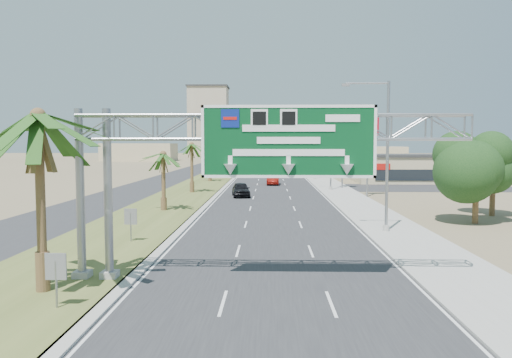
{
  "coord_description": "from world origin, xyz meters",
  "views": [
    {
      "loc": [
        -0.3,
        -11.07,
        5.92
      ],
      "look_at": [
        -0.93,
        13.05,
        4.2
      ],
      "focal_mm": 35.0,
      "sensor_mm": 36.0,
      "label": 1
    }
  ],
  "objects_px": {
    "sign_gantry": "(251,140)",
    "pole_sign_blue": "(343,146)",
    "pole_sign_red_near": "(368,130)",
    "store_building": "(414,169)",
    "car_far": "(251,170)",
    "signal_mast": "(302,150)",
    "car_mid_lane": "(273,179)",
    "palm_near": "(38,117)",
    "pole_sign_red_far": "(320,143)",
    "car_left_lane": "(241,190)",
    "car_right_lane": "(297,172)"
  },
  "relations": [
    {
      "from": "sign_gantry",
      "to": "pole_sign_blue",
      "type": "relative_size",
      "value": 2.19
    },
    {
      "from": "pole_sign_red_near",
      "to": "pole_sign_blue",
      "type": "xyz_separation_m",
      "value": [
        -1.28,
        10.3,
        -1.78
      ]
    },
    {
      "from": "store_building",
      "to": "car_far",
      "type": "bearing_deg",
      "value": 138.87
    },
    {
      "from": "signal_mast",
      "to": "car_mid_lane",
      "type": "xyz_separation_m",
      "value": [
        -4.92,
        -11.48,
        -4.05
      ]
    },
    {
      "from": "palm_near",
      "to": "pole_sign_blue",
      "type": "relative_size",
      "value": 1.09
    },
    {
      "from": "store_building",
      "to": "pole_sign_red_far",
      "type": "xyz_separation_m",
      "value": [
        -13.0,
        14.7,
        3.95
      ]
    },
    {
      "from": "car_mid_lane",
      "to": "pole_sign_red_near",
      "type": "relative_size",
      "value": 0.52
    },
    {
      "from": "palm_near",
      "to": "store_building",
      "type": "xyz_separation_m",
      "value": [
        31.2,
        58.0,
        -4.93
      ]
    },
    {
      "from": "store_building",
      "to": "car_left_lane",
      "type": "height_order",
      "value": "store_building"
    },
    {
      "from": "car_far",
      "to": "pole_sign_red_near",
      "type": "bearing_deg",
      "value": -64.19
    },
    {
      "from": "car_left_lane",
      "to": "car_mid_lane",
      "type": "relative_size",
      "value": 0.96
    },
    {
      "from": "signal_mast",
      "to": "pole_sign_blue",
      "type": "bearing_deg",
      "value": -76.19
    },
    {
      "from": "sign_gantry",
      "to": "signal_mast",
      "type": "relative_size",
      "value": 1.63
    },
    {
      "from": "car_far",
      "to": "pole_sign_red_near",
      "type": "xyz_separation_m",
      "value": [
        14.6,
        -44.06,
        6.8
      ]
    },
    {
      "from": "car_right_lane",
      "to": "pole_sign_red_near",
      "type": "bearing_deg",
      "value": -81.32
    },
    {
      "from": "store_building",
      "to": "pole_sign_red_far",
      "type": "height_order",
      "value": "pole_sign_red_far"
    },
    {
      "from": "store_building",
      "to": "pole_sign_blue",
      "type": "xyz_separation_m",
      "value": [
        -12.63,
        -11.1,
        3.66
      ]
    },
    {
      "from": "car_far",
      "to": "pole_sign_blue",
      "type": "distance_m",
      "value": 36.64
    },
    {
      "from": "pole_sign_blue",
      "to": "store_building",
      "type": "bearing_deg",
      "value": 41.32
    },
    {
      "from": "car_mid_lane",
      "to": "car_far",
      "type": "relative_size",
      "value": 1.09
    },
    {
      "from": "signal_mast",
      "to": "car_far",
      "type": "xyz_separation_m",
      "value": [
        -9.12,
        16.69,
        -4.2
      ]
    },
    {
      "from": "signal_mast",
      "to": "car_left_lane",
      "type": "bearing_deg",
      "value": -107.18
    },
    {
      "from": "car_left_lane",
      "to": "pole_sign_red_near",
      "type": "distance_m",
      "value": 15.58
    },
    {
      "from": "signal_mast",
      "to": "car_right_lane",
      "type": "relative_size",
      "value": 1.78
    },
    {
      "from": "pole_sign_red_near",
      "to": "signal_mast",
      "type": "bearing_deg",
      "value": 101.31
    },
    {
      "from": "sign_gantry",
      "to": "palm_near",
      "type": "bearing_deg",
      "value": -166.68
    },
    {
      "from": "car_far",
      "to": "pole_sign_blue",
      "type": "relative_size",
      "value": 0.58
    },
    {
      "from": "sign_gantry",
      "to": "pole_sign_red_near",
      "type": "bearing_deg",
      "value": 71.34
    },
    {
      "from": "pole_sign_blue",
      "to": "car_right_lane",
      "type": "bearing_deg",
      "value": 100.53
    },
    {
      "from": "palm_near",
      "to": "car_right_lane",
      "type": "relative_size",
      "value": 1.44
    },
    {
      "from": "car_right_lane",
      "to": "car_far",
      "type": "distance_m",
      "value": 12.55
    },
    {
      "from": "pole_sign_blue",
      "to": "car_left_lane",
      "type": "bearing_deg",
      "value": -139.94
    },
    {
      "from": "signal_mast",
      "to": "pole_sign_blue",
      "type": "relative_size",
      "value": 1.34
    },
    {
      "from": "car_mid_lane",
      "to": "car_right_lane",
      "type": "bearing_deg",
      "value": 77.84
    },
    {
      "from": "sign_gantry",
      "to": "store_building",
      "type": "distance_m",
      "value": 60.77
    },
    {
      "from": "palm_near",
      "to": "pole_sign_red_near",
      "type": "bearing_deg",
      "value": 61.53
    },
    {
      "from": "car_far",
      "to": "palm_near",
      "type": "bearing_deg",
      "value": -86.25
    },
    {
      "from": "pole_sign_red_near",
      "to": "car_left_lane",
      "type": "bearing_deg",
      "value": -178.1
    },
    {
      "from": "palm_near",
      "to": "car_far",
      "type": "relative_size",
      "value": 1.87
    },
    {
      "from": "palm_near",
      "to": "pole_sign_blue",
      "type": "distance_m",
      "value": 50.46
    },
    {
      "from": "car_mid_lane",
      "to": "pole_sign_red_near",
      "type": "xyz_separation_m",
      "value": [
        10.39,
        -15.89,
        6.64
      ]
    },
    {
      "from": "car_mid_lane",
      "to": "car_far",
      "type": "distance_m",
      "value": 28.48
    },
    {
      "from": "car_right_lane",
      "to": "pole_sign_red_far",
      "type": "height_order",
      "value": "pole_sign_red_far"
    },
    {
      "from": "pole_sign_red_far",
      "to": "car_mid_lane",
      "type": "bearing_deg",
      "value": -113.4
    },
    {
      "from": "car_far",
      "to": "car_right_lane",
      "type": "bearing_deg",
      "value": -38.51
    },
    {
      "from": "pole_sign_blue",
      "to": "sign_gantry",
      "type": "bearing_deg",
      "value": -103.06
    },
    {
      "from": "palm_near",
      "to": "car_far",
      "type": "distance_m",
      "value": 81.07
    },
    {
      "from": "palm_near",
      "to": "car_far",
      "type": "height_order",
      "value": "palm_near"
    },
    {
      "from": "store_building",
      "to": "palm_near",
      "type": "bearing_deg",
      "value": -118.28
    },
    {
      "from": "car_far",
      "to": "store_building",
      "type": "bearing_deg",
      "value": -33.65
    }
  ]
}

